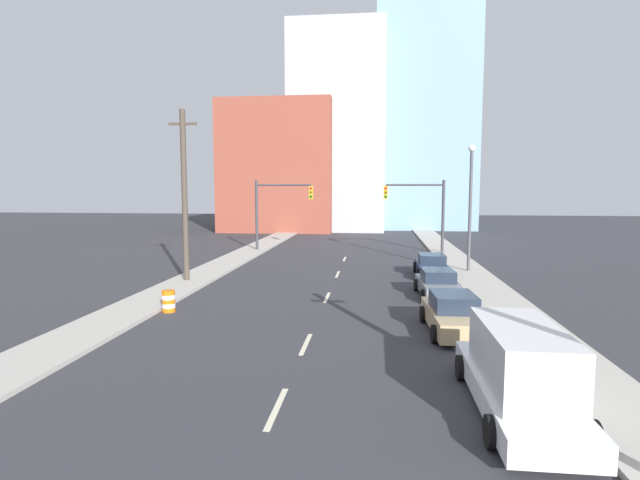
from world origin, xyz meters
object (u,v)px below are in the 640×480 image
Objects in this scene: traffic_signal_left at (273,205)px; street_lamp at (470,199)px; sedan_tan at (453,315)px; sedan_gray at (438,284)px; box_truck_white at (519,372)px; traffic_signal_right at (425,205)px; utility_pole_left_mid at (184,195)px; sedan_navy at (432,266)px; traffic_barrel at (169,301)px.

traffic_signal_left is 0.75× the size of street_lamp.
sedan_tan is (-2.98, -13.61, -4.04)m from street_lamp.
sedan_tan is at bearing -94.16° from sedan_gray.
traffic_signal_right is at bearing 88.75° from box_truck_white.
utility_pole_left_mid is (-14.78, -14.57, 1.02)m from traffic_signal_right.
traffic_signal_right is 1.33× the size of sedan_tan.
sedan_navy is (14.22, 3.67, -4.38)m from utility_pole_left_mid.
utility_pole_left_mid is at bearing -162.87° from street_lamp.
sedan_gray is at bearing -9.06° from utility_pole_left_mid.
traffic_signal_right is 9.65m from street_lamp.
utility_pole_left_mid is 17.46m from street_lamp.
street_lamp is at bearing 38.52° from traffic_barrel.
traffic_signal_left is at bearing 122.62° from sedan_gray.
traffic_signal_right is 6.40× the size of traffic_barrel.
utility_pole_left_mid reaches higher than sedan_tan.
traffic_signal_right is 1.00× the size of box_truck_white.
sedan_navy is at bearing 84.19° from sedan_gray.
traffic_signal_left is at bearing 81.92° from utility_pole_left_mid.
sedan_tan reaches higher than sedan_navy.
utility_pole_left_mid is at bearing -135.41° from traffic_signal_right.
utility_pole_left_mid is 10.29× the size of traffic_barrel.
sedan_tan is (-0.52, 6.82, -0.36)m from box_truck_white.
street_lamp is 1.33× the size of box_truck_white.
traffic_barrel is (-12.98, -21.28, -3.52)m from traffic_signal_right.
utility_pole_left_mid reaches higher than traffic_barrel.
traffic_signal_right is 30.02m from box_truck_white.
street_lamp is 4.98m from sedan_navy.
utility_pole_left_mid is 15.33m from sedan_navy.
traffic_barrel is 16.19m from sedan_navy.
box_truck_white is 18.97m from sedan_navy.
street_lamp is (16.69, 5.14, -0.30)m from utility_pole_left_mid.
box_truck_white is at bearing -34.66° from traffic_barrel.
sedan_navy is at bearing -149.19° from street_lamp.
traffic_barrel is at bearing -162.13° from sedan_gray.
traffic_signal_right is at bearing 84.41° from sedan_gray.
traffic_signal_right is at bearing 58.62° from traffic_barrel.
traffic_signal_right is at bearing 101.40° from street_lamp.
traffic_barrel is 0.21× the size of sedan_tan.
traffic_signal_left is 1.36× the size of sedan_navy.
traffic_signal_right is at bearing 0.00° from traffic_signal_left.
sedan_navy is (0.52, 12.14, -0.04)m from sedan_tan.
street_lamp is 14.51m from sedan_tan.
utility_pole_left_mid reaches higher than traffic_signal_right.
sedan_gray is (0.18, 6.26, -0.05)m from sedan_tan.
sedan_tan reaches higher than traffic_barrel.
traffic_barrel is 15.11m from box_truck_white.
street_lamp is at bearing -32.83° from traffic_signal_left.
utility_pole_left_mid reaches higher than street_lamp.
sedan_navy is (0.00, 18.96, -0.39)m from box_truck_white.
box_truck_white reaches higher than sedan_navy.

